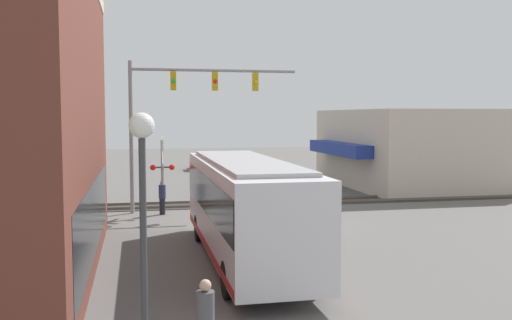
# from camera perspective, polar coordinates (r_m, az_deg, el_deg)

# --- Properties ---
(ground_plane) EXTENTS (120.00, 120.00, 0.00)m
(ground_plane) POSITION_cam_1_polar(r_m,az_deg,el_deg) (25.36, 2.57, -6.39)
(ground_plane) COLOR #605E5B
(shop_building) EXTENTS (12.92, 10.89, 5.17)m
(shop_building) POSITION_cam_1_polar(r_m,az_deg,el_deg) (40.42, 15.42, 1.18)
(shop_building) COLOR beige
(shop_building) RESTS_ON ground
(city_bus) EXTENTS (11.04, 2.59, 3.35)m
(city_bus) POSITION_cam_1_polar(r_m,az_deg,el_deg) (18.65, -1.14, -4.56)
(city_bus) COLOR silver
(city_bus) RESTS_ON ground
(traffic_signal_gantry) EXTENTS (0.42, 8.32, 7.42)m
(traffic_signal_gantry) POSITION_cam_1_polar(r_m,az_deg,el_deg) (28.42, -7.39, 5.95)
(traffic_signal_gantry) COLOR gray
(traffic_signal_gantry) RESTS_ON ground
(crossing_signal) EXTENTS (1.41, 1.18, 3.81)m
(crossing_signal) POSITION_cam_1_polar(r_m,az_deg,el_deg) (27.69, -9.35, -0.73)
(crossing_signal) COLOR gray
(crossing_signal) RESTS_ON ground
(streetlamp) EXTENTS (0.44, 0.44, 4.82)m
(streetlamp) POSITION_cam_1_polar(r_m,az_deg,el_deg) (10.03, -11.22, -6.46)
(streetlamp) COLOR #38383A
(streetlamp) RESTS_ON ground
(rail_track_near) EXTENTS (2.60, 60.00, 0.15)m
(rail_track_near) POSITION_cam_1_polar(r_m,az_deg,el_deg) (31.12, -0.20, -4.32)
(rail_track_near) COLOR #332D28
(rail_track_near) RESTS_ON ground
(parked_car_silver) EXTENTS (4.22, 1.82, 1.53)m
(parked_car_silver) POSITION_cam_1_polar(r_m,az_deg,el_deg) (36.41, -2.29, -1.97)
(parked_car_silver) COLOR #B7B7BC
(parked_car_silver) RESTS_ON ground
(parked_car_white) EXTENTS (4.20, 1.82, 1.41)m
(parked_car_white) POSITION_cam_1_polar(r_m,az_deg,el_deg) (43.67, -0.17, -0.96)
(parked_car_white) COLOR silver
(parked_car_white) RESTS_ON ground
(parked_car_red) EXTENTS (4.44, 1.82, 1.50)m
(parked_car_red) POSITION_cam_1_polar(r_m,az_deg,el_deg) (50.82, -5.04, -0.18)
(parked_car_red) COLOR #B21E19
(parked_car_red) RESTS_ON ground
(pedestrian_at_crossing) EXTENTS (0.34, 0.34, 1.65)m
(pedestrian_at_crossing) POSITION_cam_1_polar(r_m,az_deg,el_deg) (27.93, -9.36, -3.70)
(pedestrian_at_crossing) COLOR black
(pedestrian_at_crossing) RESTS_ON ground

